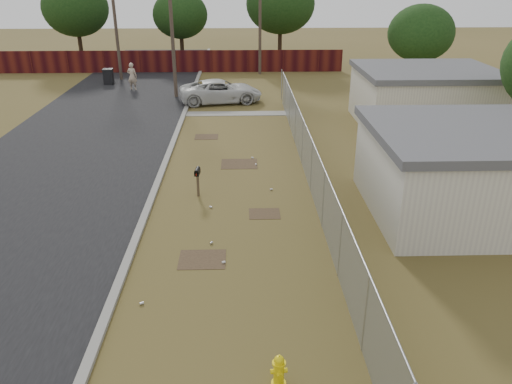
{
  "coord_description": "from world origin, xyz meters",
  "views": [
    {
      "loc": [
        0.42,
        -17.82,
        7.92
      ],
      "look_at": [
        0.88,
        -2.56,
        1.1
      ],
      "focal_mm": 35.0,
      "sensor_mm": 36.0,
      "label": 1
    }
  ],
  "objects_px": {
    "fire_hydrant": "(279,371)",
    "pedestrian": "(132,76)",
    "mailbox": "(197,174)",
    "trash_bin": "(108,76)",
    "pickup_truck": "(221,91)"
  },
  "relations": [
    {
      "from": "fire_hydrant",
      "to": "pedestrian",
      "type": "bearing_deg",
      "value": 106.68
    },
    {
      "from": "mailbox",
      "to": "trash_bin",
      "type": "xyz_separation_m",
      "value": [
        -8.3,
        20.71,
        -0.31
      ]
    },
    {
      "from": "pedestrian",
      "to": "trash_bin",
      "type": "xyz_separation_m",
      "value": [
        -2.21,
        1.99,
        -0.37
      ]
    },
    {
      "from": "pickup_truck",
      "to": "pedestrian",
      "type": "relative_size",
      "value": 2.75
    },
    {
      "from": "pedestrian",
      "to": "pickup_truck",
      "type": "bearing_deg",
      "value": 160.11
    },
    {
      "from": "mailbox",
      "to": "pickup_truck",
      "type": "xyz_separation_m",
      "value": [
        0.37,
        14.75,
        -0.16
      ]
    },
    {
      "from": "pickup_truck",
      "to": "trash_bin",
      "type": "height_order",
      "value": "pickup_truck"
    },
    {
      "from": "mailbox",
      "to": "pedestrian",
      "type": "distance_m",
      "value": 19.69
    },
    {
      "from": "pickup_truck",
      "to": "trash_bin",
      "type": "distance_m",
      "value": 10.53
    },
    {
      "from": "fire_hydrant",
      "to": "mailbox",
      "type": "distance_m",
      "value": 9.91
    },
    {
      "from": "fire_hydrant",
      "to": "mailbox",
      "type": "height_order",
      "value": "mailbox"
    },
    {
      "from": "pickup_truck",
      "to": "pedestrian",
      "type": "bearing_deg",
      "value": 48.87
    },
    {
      "from": "fire_hydrant",
      "to": "pickup_truck",
      "type": "relative_size",
      "value": 0.15
    },
    {
      "from": "mailbox",
      "to": "trash_bin",
      "type": "bearing_deg",
      "value": 111.85
    },
    {
      "from": "fire_hydrant",
      "to": "pedestrian",
      "type": "distance_m",
      "value": 29.57
    }
  ]
}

